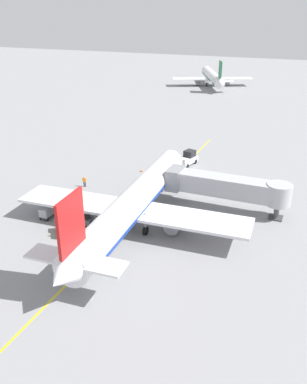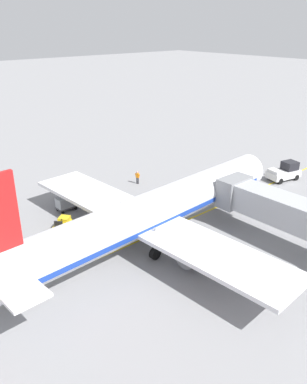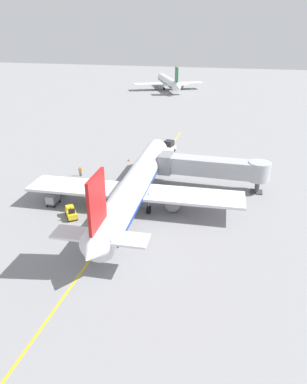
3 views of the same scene
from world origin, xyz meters
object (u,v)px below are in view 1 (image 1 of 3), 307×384
Objects in this scene: parked_airliner at (133,203)px; distant_taxiing_airliner at (212,77)px; baggage_cart_front at (55,202)px; ground_crew_loader at (80,200)px; pushback_tractor at (187,159)px; baggage_cart_second_in_train at (47,211)px; jet_bridge at (227,186)px; baggage_tug_lead at (62,229)px; baggage_tug_trailing at (88,218)px; safety_cone_nose_left at (141,170)px; ground_crew_wing_walker at (84,181)px.

parked_airliner reaches higher than distant_taxiing_airliner.
baggage_cart_front is 1.72× the size of ground_crew_loader.
pushback_tractor is 1.64× the size of baggage_cart_second_in_train.
baggage_cart_second_in_train is at bearing -114.70° from ground_crew_loader.
jet_bridge is at bearing 21.98° from baggage_cart_front.
baggage_tug_lead is at bearing -143.56° from parked_airliner.
baggage_cart_front is 1.00× the size of baggage_cart_second_in_train.
ground_crew_loader reaches higher than baggage_tug_trailing.
parked_airliner is 13.45m from jet_bridge.
baggage_cart_front is at bearing 130.86° from baggage_tug_lead.
baggage_tug_trailing is (-5.74, -1.69, -2.47)m from parked_airliner.
jet_bridge is 5.86× the size of baggage_cart_front.
safety_cone_nose_left is (-6.88, 17.75, -2.90)m from parked_airliner.
jet_bridge is 5.86× the size of baggage_cart_second_in_train.
ground_crew_wing_walker is (-22.30, -0.77, -2.51)m from jet_bridge.
baggage_tug_trailing is 5.30m from ground_crew_loader.
safety_cone_nose_left is 0.02× the size of distant_taxiing_airliner.
baggage_cart_second_in_train is at bearing 145.93° from baggage_tug_lead.
baggage_tug_lead is at bearing -49.14° from baggage_cart_front.
baggage_cart_second_in_train is at bearing -102.95° from safety_cone_nose_left.
baggage_cart_second_in_train is 4.94× the size of safety_cone_nose_left.
baggage_tug_lead is at bearing -113.04° from baggage_tug_trailing.
distant_taxiing_airliner reaches higher than baggage_tug_trailing.
ground_crew_wing_walker is (-11.71, -15.71, -0.15)m from pushback_tractor.
safety_cone_nose_left is at bearing -82.56° from distant_taxiing_airliner.
ground_crew_wing_walker is (-12.48, 8.41, -2.23)m from parked_airliner.
parked_airliner is at bearing -136.97° from jet_bridge.
jet_bridge is at bearing -73.68° from distant_taxiing_airliner.
baggage_cart_second_in_train is 20.84m from safety_cone_nose_left.
ground_crew_loader is at bearing -63.84° from ground_crew_wing_walker.
baggage_tug_lead reaches higher than baggage_cart_second_in_train.
parked_airliner is at bearing -33.97° from ground_crew_wing_walker.
ground_crew_loader is 103.56m from distant_taxiing_airliner.
ground_crew_wing_walker is 2.86× the size of safety_cone_nose_left.
pushback_tractor is 83.08m from distant_taxiing_airliner.
baggage_tug_trailing is 0.08× the size of distant_taxiing_airliner.
jet_bridge is 20.62m from ground_crew_loader.
pushback_tractor is 0.14× the size of distant_taxiing_airliner.
baggage_tug_lead is (-7.32, -5.40, -2.47)m from parked_airliner.
baggage_cart_second_in_train reaches higher than safety_cone_nose_left.
ground_crew_loader is at bearing 105.41° from baggage_tug_lead.
ground_crew_wing_walker is 6.99m from ground_crew_loader.
jet_bridge is 24.50m from baggage_cart_second_in_train.
baggage_cart_front is 105.22m from distant_taxiing_airliner.
ground_crew_wing_walker is (-6.74, 10.10, 0.24)m from baggage_tug_trailing.
ground_crew_loader is (3.08, -6.27, 0.00)m from ground_crew_wing_walker.
safety_cone_nose_left is at bearing 93.35° from baggage_tug_trailing.
pushback_tractor is at bearing 77.48° from baggage_tug_lead.
baggage_tug_trailing is at bearing -86.65° from safety_cone_nose_left.
pushback_tractor is 2.83× the size of ground_crew_wing_walker.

